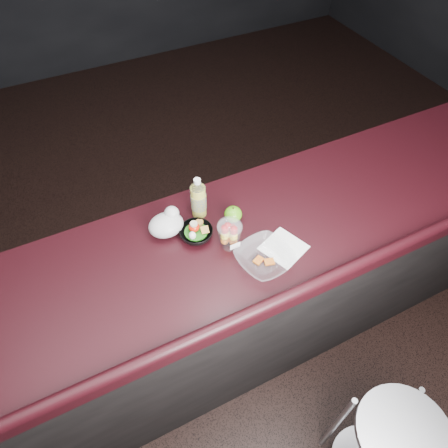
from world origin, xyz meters
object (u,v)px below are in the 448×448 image
(snack_bowl, at_px, (196,233))
(takeout_bowl, at_px, (264,258))
(fruit_cup, at_px, (230,233))
(green_apple, at_px, (233,214))
(stool_right, at_px, (389,445))
(lemonade_bottle, at_px, (198,200))

(snack_bowl, height_order, takeout_bowl, snack_bowl)
(fruit_cup, distance_m, green_apple, 0.15)
(snack_bowl, distance_m, takeout_bowl, 0.31)
(stool_right, xyz_separation_m, lemonade_bottle, (-0.34, 1.09, 0.57))
(lemonade_bottle, distance_m, green_apple, 0.16)
(fruit_cup, bearing_deg, snack_bowl, 136.94)
(lemonade_bottle, height_order, snack_bowl, lemonade_bottle)
(lemonade_bottle, relative_size, snack_bowl, 1.18)
(stool_right, relative_size, lemonade_bottle, 3.52)
(lemonade_bottle, bearing_deg, fruit_cup, -79.06)
(green_apple, bearing_deg, takeout_bowl, -88.02)
(stool_right, relative_size, fruit_cup, 4.96)
(fruit_cup, height_order, takeout_bowl, fruit_cup)
(green_apple, bearing_deg, snack_bowl, -174.82)
(fruit_cup, height_order, snack_bowl, fruit_cup)
(takeout_bowl, bearing_deg, stool_right, -74.20)
(stool_right, height_order, snack_bowl, snack_bowl)
(stool_right, distance_m, takeout_bowl, 0.92)
(lemonade_bottle, xyz_separation_m, snack_bowl, (-0.07, -0.12, -0.06))
(stool_right, height_order, green_apple, green_apple)
(stool_right, xyz_separation_m, takeout_bowl, (-0.21, 0.73, 0.51))
(fruit_cup, distance_m, snack_bowl, 0.16)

